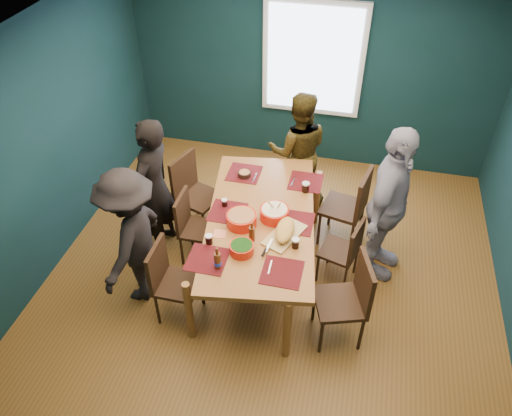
{
  "coord_description": "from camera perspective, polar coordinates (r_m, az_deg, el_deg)",
  "views": [
    {
      "loc": [
        0.71,
        -3.85,
        4.28
      ],
      "look_at": [
        -0.19,
        -0.03,
        0.99
      ],
      "focal_mm": 35.0,
      "sensor_mm": 36.0,
      "label": 1
    }
  ],
  "objects": [
    {
      "name": "bowl_herbs",
      "position": [
        4.82,
        -1.65,
        -4.61
      ],
      "size": [
        0.24,
        0.24,
        0.1
      ],
      "color": "red",
      "rests_on": "dining_table"
    },
    {
      "name": "cutting_board",
      "position": [
        4.99,
        3.3,
        -2.66
      ],
      "size": [
        0.42,
        0.64,
        0.14
      ],
      "rotation": [
        0.0,
        0.0,
        -0.4
      ],
      "color": "tan",
      "rests_on": "dining_table"
    },
    {
      "name": "person_right",
      "position": [
        5.42,
        14.88,
        0.25
      ],
      "size": [
        0.74,
        1.17,
        1.86
      ],
      "primitive_type": "imported",
      "rotation": [
        0.0,
        0.0,
        1.29
      ],
      "color": "white",
      "rests_on": "floor"
    },
    {
      "name": "chair_right_near",
      "position": [
        4.9,
        10.77,
        -9.76
      ],
      "size": [
        0.58,
        0.58,
        1.02
      ],
      "rotation": [
        0.0,
        0.0,
        0.32
      ],
      "color": "#311D10",
      "rests_on": "floor"
    },
    {
      "name": "room",
      "position": [
        5.09,
        2.84,
        5.1
      ],
      "size": [
        5.01,
        5.01,
        2.71
      ],
      "color": "brown",
      "rests_on": "ground"
    },
    {
      "name": "person_far_left",
      "position": [
        5.71,
        -11.6,
        2.26
      ],
      "size": [
        0.5,
        0.68,
        1.71
      ],
      "primitive_type": "imported",
      "rotation": [
        0.0,
        0.0,
        4.56
      ],
      "color": "black",
      "rests_on": "floor"
    },
    {
      "name": "napkin_c",
      "position": [
        4.7,
        2.26,
        -7.02
      ],
      "size": [
        0.14,
        0.14,
        0.0
      ],
      "primitive_type": "cube",
      "rotation": [
        0.0,
        0.0,
        0.05
      ],
      "color": "#E37E5F",
      "rests_on": "dining_table"
    },
    {
      "name": "cola_glass_d",
      "position": [
        5.36,
        -3.62,
        0.64
      ],
      "size": [
        0.06,
        0.06,
        0.09
      ],
      "color": "black",
      "rests_on": "dining_table"
    },
    {
      "name": "dining_table",
      "position": [
        5.29,
        0.56,
        -1.71
      ],
      "size": [
        1.43,
        2.35,
        0.84
      ],
      "rotation": [
        0.0,
        0.0,
        0.16
      ],
      "color": "#97562D",
      "rests_on": "floor"
    },
    {
      "name": "cola_glass_c",
      "position": [
        5.56,
        5.69,
        2.43
      ],
      "size": [
        0.08,
        0.08,
        0.12
      ],
      "color": "black",
      "rests_on": "dining_table"
    },
    {
      "name": "bowl_dumpling",
      "position": [
        5.19,
        2.11,
        -0.57
      ],
      "size": [
        0.3,
        0.3,
        0.28
      ],
      "color": "red",
      "rests_on": "dining_table"
    },
    {
      "name": "beer_bottle_b",
      "position": [
        4.92,
        -0.48,
        -2.93
      ],
      "size": [
        0.06,
        0.06,
        0.23
      ],
      "color": "#48200C",
      "rests_on": "dining_table"
    },
    {
      "name": "chair_right_far",
      "position": [
        5.88,
        10.91,
        0.54
      ],
      "size": [
        0.56,
        0.56,
        1.04
      ],
      "rotation": [
        0.0,
        0.0,
        -0.22
      ],
      "color": "#311D10",
      "rests_on": "floor"
    },
    {
      "name": "person_near_left",
      "position": [
        5.21,
        -13.99,
        -3.33
      ],
      "size": [
        0.65,
        1.07,
        1.61
      ],
      "primitive_type": "imported",
      "rotation": [
        0.0,
        0.0,
        4.66
      ],
      "color": "black",
      "rests_on": "floor"
    },
    {
      "name": "cola_glass_b",
      "position": [
        4.88,
        4.55,
        -3.98
      ],
      "size": [
        0.08,
        0.08,
        0.11
      ],
      "color": "black",
      "rests_on": "dining_table"
    },
    {
      "name": "chair_right_mid",
      "position": [
        5.48,
        10.31,
        -4.53
      ],
      "size": [
        0.47,
        0.47,
        0.84
      ],
      "rotation": [
        0.0,
        0.0,
        -0.28
      ],
      "color": "#311D10",
      "rests_on": "floor"
    },
    {
      "name": "person_back",
      "position": [
        6.33,
        4.83,
        6.5
      ],
      "size": [
        0.87,
        0.74,
        1.59
      ],
      "primitive_type": "imported",
      "rotation": [
        0.0,
        0.0,
        3.33
      ],
      "color": "black",
      "rests_on": "floor"
    },
    {
      "name": "beer_bottle_a",
      "position": [
        4.66,
        -4.42,
        -6.04
      ],
      "size": [
        0.07,
        0.07,
        0.26
      ],
      "color": "#48200C",
      "rests_on": "dining_table"
    },
    {
      "name": "chair_left_far",
      "position": [
        6.07,
        -7.33,
        2.24
      ],
      "size": [
        0.58,
        0.58,
        1.01
      ],
      "rotation": [
        0.0,
        0.0,
        -0.33
      ],
      "color": "#311D10",
      "rests_on": "floor"
    },
    {
      "name": "chair_left_near",
      "position": [
        5.11,
        -9.95,
        -7.72
      ],
      "size": [
        0.42,
        0.42,
        0.93
      ],
      "rotation": [
        0.0,
        0.0,
        -0.0
      ],
      "color": "#311D10",
      "rests_on": "floor"
    },
    {
      "name": "bowl_salad",
      "position": [
        5.11,
        -1.67,
        -1.29
      ],
      "size": [
        0.31,
        0.31,
        0.13
      ],
      "color": "red",
      "rests_on": "dining_table"
    },
    {
      "name": "cola_glass_a",
      "position": [
        4.93,
        -5.4,
        -3.54
      ],
      "size": [
        0.08,
        0.08,
        0.1
      ],
      "color": "black",
      "rests_on": "dining_table"
    },
    {
      "name": "chair_left_mid",
      "position": [
        5.7,
        -7.39,
        -1.66
      ],
      "size": [
        0.4,
        0.4,
        0.88
      ],
      "rotation": [
        0.0,
        0.0,
        0.01
      ],
      "color": "#311D10",
      "rests_on": "floor"
    },
    {
      "name": "napkin_a",
      "position": [
        5.22,
        4.9,
        -1.38
      ],
      "size": [
        0.15,
        0.15,
        0.0
      ],
      "primitive_type": "cube",
      "rotation": [
        0.0,
        0.0,
        0.27
      ],
      "color": "#E37E5F",
      "rests_on": "dining_table"
    },
    {
      "name": "small_bowl",
      "position": [
        5.78,
        -1.34,
        3.92
      ],
      "size": [
        0.15,
        0.15,
        0.06
      ],
      "color": "black",
      "rests_on": "dining_table"
    },
    {
      "name": "napkin_b",
      "position": [
        5.06,
        -4.19,
        -2.96
      ],
      "size": [
        0.14,
        0.14,
        0.0
      ],
      "primitive_type": "cube",
      "rotation": [
        0.0,
        0.0,
        0.1
      ],
      "color": "#E37E5F",
      "rests_on": "dining_table"
    }
  ]
}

